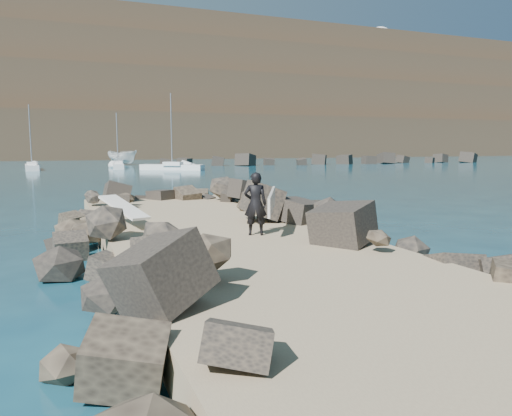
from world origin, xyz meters
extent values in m
plane|color=#0F384C|center=(0.00, 0.00, 0.00)|extent=(800.00, 800.00, 0.00)
cube|color=#8C7759|center=(0.00, -2.00, 0.30)|extent=(6.00, 26.00, 0.60)
cube|color=black|center=(-2.90, -1.50, 0.50)|extent=(2.60, 22.00, 1.00)
cube|color=black|center=(2.90, -1.50, 0.50)|extent=(2.60, 22.00, 1.00)
cube|color=black|center=(35.00, 55.00, 0.60)|extent=(52.00, 4.00, 1.20)
cube|color=#2D4919|center=(10.00, 160.00, 16.00)|extent=(360.00, 140.00, 32.00)
cube|color=white|center=(-2.35, 3.14, 1.04)|extent=(1.21, 2.21, 0.07)
imported|color=silver|center=(5.43, 65.43, 1.10)|extent=(5.07, 5.86, 2.20)
imported|color=black|center=(0.59, 0.50, 1.40)|extent=(0.69, 0.57, 1.61)
cube|color=beige|center=(1.04, 0.50, 1.45)|extent=(0.98, 1.80, 0.63)
cylinder|color=silver|center=(116.29, 157.45, 35.09)|extent=(7.05, 7.05, 6.17)
sphere|color=silver|center=(116.29, 157.45, 43.46)|extent=(10.58, 10.58, 10.58)
cube|color=white|center=(29.61, 93.28, 0.25)|extent=(1.67, 5.26, 0.80)
cylinder|color=gray|center=(29.61, 93.28, 3.44)|extent=(0.12, 0.12, 5.68)
cube|color=white|center=(29.61, 92.67, 0.75)|extent=(0.97, 1.53, 0.44)
cube|color=white|center=(-6.51, 52.68, 0.25)|extent=(1.74, 6.38, 0.80)
cylinder|color=gray|center=(-6.51, 52.68, 4.07)|extent=(0.12, 0.12, 6.95)
cube|color=white|center=(-6.51, 51.92, 0.75)|extent=(1.11, 1.82, 0.44)
cube|color=white|center=(3.23, 52.48, 0.25)|extent=(1.76, 5.75, 0.80)
cylinder|color=gray|center=(3.23, 52.48, 3.71)|extent=(0.12, 0.12, 6.22)
cube|color=white|center=(3.23, 51.81, 0.75)|extent=(1.05, 1.66, 0.44)
cube|color=white|center=(8.70, 46.75, 0.25)|extent=(7.09, 5.63, 0.80)
cylinder|color=gray|center=(8.70, 46.75, 4.72)|extent=(0.12, 0.12, 8.24)
cube|color=white|center=(8.70, 46.23, 0.75)|extent=(2.41, 2.18, 0.44)
cube|color=white|center=(0.00, 165.00, 33.75)|extent=(8.00, 6.00, 3.50)
cube|color=white|center=(35.00, 148.00, 34.00)|extent=(12.00, 7.00, 4.00)
cube|color=white|center=(70.00, 160.00, 33.50)|extent=(6.00, 6.00, 3.00)
cube|color=white|center=(90.00, 140.00, 34.50)|extent=(5.00, 5.00, 5.00)
camera|label=1|loc=(-4.11, -11.17, 2.88)|focal=35.00mm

